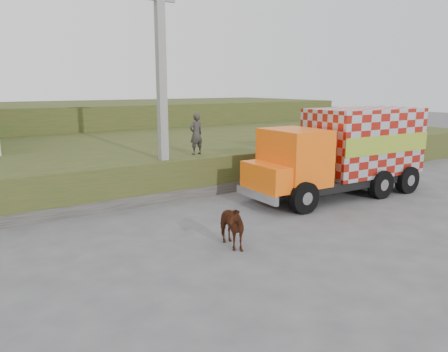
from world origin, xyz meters
TOP-DOWN VIEW (x-y plane):
  - ground at (0.00, 0.00)m, footprint 120.00×120.00m
  - embankment at (0.00, 10.00)m, footprint 40.00×12.00m
  - embankment_far at (0.00, 22.00)m, footprint 40.00×12.00m
  - retaining_strip at (-2.00, 4.20)m, footprint 16.00×0.50m
  - utility_pole at (-1.00, 4.60)m, footprint 1.20×0.30m
  - cargo_truck at (5.15, 1.28)m, footprint 7.62×2.82m
  - cow at (-1.80, -0.99)m, footprint 0.83×1.51m
  - pedestrian at (0.68, 5.07)m, footprint 0.66×0.48m

SIDE VIEW (x-z plane):
  - ground at x=0.00m, z-range 0.00..0.00m
  - retaining_strip at x=-2.00m, z-range 0.00..0.40m
  - cow at x=-1.80m, z-range 0.00..1.22m
  - embankment at x=0.00m, z-range 0.00..1.50m
  - embankment_far at x=0.00m, z-range 0.00..3.00m
  - cargo_truck at x=5.15m, z-range 0.05..3.42m
  - pedestrian at x=0.68m, z-range 1.50..3.17m
  - utility_pole at x=-1.00m, z-range 0.08..8.07m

